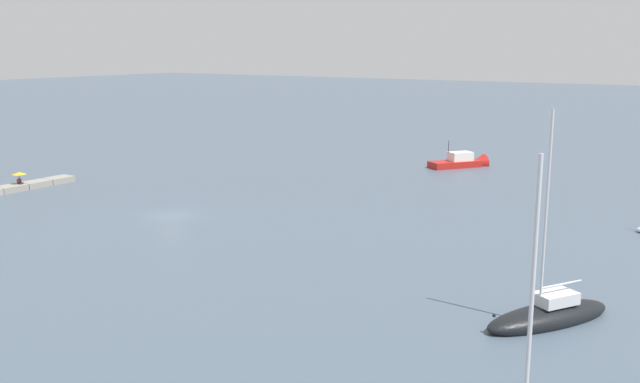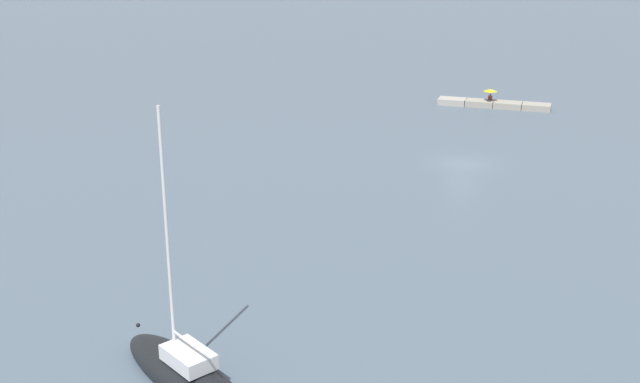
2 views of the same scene
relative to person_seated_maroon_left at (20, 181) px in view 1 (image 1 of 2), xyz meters
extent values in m
plane|color=#475666|center=(-0.42, 21.22, -0.88)|extent=(500.00, 500.00, 0.00)
cube|color=gray|center=(-4.69, 0.00, -0.57)|extent=(2.79, 1.93, 0.63)
cube|color=gray|center=(-1.84, 0.00, -0.57)|extent=(2.79, 1.93, 0.63)
cube|color=gray|center=(1.01, 0.00, -0.57)|extent=(2.79, 1.93, 0.63)
cube|color=#1E2333|center=(0.02, 0.19, -0.17)|extent=(0.41, 0.46, 0.16)
cube|color=maroon|center=(-0.01, -0.08, 0.01)|extent=(0.42, 0.27, 0.52)
sphere|color=tan|center=(-0.01, -0.08, 0.37)|extent=(0.22, 0.22, 0.22)
cylinder|color=black|center=(-0.01, 0.05, 0.27)|extent=(0.02, 0.02, 1.05)
cone|color=gold|center=(-0.01, 0.05, 0.87)|extent=(1.37, 1.37, 0.24)
sphere|color=black|center=(-0.01, 0.05, 1.02)|extent=(0.05, 0.05, 0.05)
cylinder|color=silver|center=(22.30, 59.40, 5.36)|extent=(0.14, 0.14, 10.55)
ellipsoid|color=black|center=(5.94, 55.73, -0.59)|extent=(8.17, 6.11, 1.39)
cube|color=silver|center=(5.59, 55.94, 0.42)|extent=(2.66, 2.35, 0.64)
cylinder|color=silver|center=(6.50, 55.40, 5.33)|extent=(0.14, 0.14, 10.46)
cylinder|color=silver|center=(5.28, 56.12, 1.15)|extent=(2.50, 1.53, 0.10)
sphere|color=black|center=(9.16, 53.84, 0.16)|extent=(0.19, 0.19, 0.19)
cube|color=red|center=(-37.73, 32.06, -0.62)|extent=(6.59, 5.55, 1.06)
cone|color=red|center=(-40.36, 33.87, -0.62)|extent=(3.12, 3.12, 2.25)
cube|color=silver|center=(-38.37, 32.49, 0.45)|extent=(3.32, 3.06, 1.06)
cube|color=#283847|center=(-39.00, 32.93, 0.50)|extent=(1.06, 1.46, 0.75)
cylinder|color=black|center=(-36.95, 31.51, 1.73)|extent=(0.06, 0.06, 1.49)
camera|label=1|loc=(42.29, 65.03, 13.61)|focal=39.44mm
camera|label=2|loc=(-8.05, 80.51, 16.89)|focal=43.92mm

